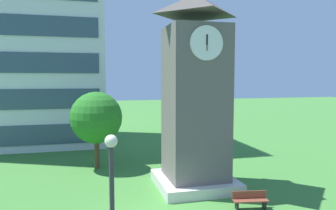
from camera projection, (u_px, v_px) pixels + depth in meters
office_building at (27, 1)px, 31.92m from camera, size 14.71×10.36×28.80m
clock_tower at (195, 102)px, 19.21m from camera, size 4.62×4.62×11.60m
park_bench at (250, 200)px, 16.25m from camera, size 1.85×0.76×0.88m
street_lamp at (112, 201)px, 8.88m from camera, size 0.36×0.36×5.12m
tree_near_tower at (96, 118)px, 23.26m from camera, size 3.79×3.79×5.67m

